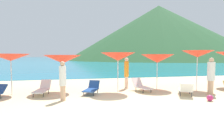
{
  "coord_description": "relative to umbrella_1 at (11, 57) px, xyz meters",
  "views": [
    {
      "loc": [
        -2.2,
        -6.93,
        1.99
      ],
      "look_at": [
        -0.01,
        3.53,
        1.2
      ],
      "focal_mm": 30.01,
      "sensor_mm": 36.0,
      "label": 1
    }
  ],
  "objects": [
    {
      "name": "ground_plane",
      "position": [
        5.33,
        6.43,
        -2.08
      ],
      "size": [
        50.0,
        100.0,
        0.3
      ],
      "primitive_type": "cube",
      "color": "beige"
    },
    {
      "name": "ocean_water",
      "position": [
        5.33,
        225.91,
        -1.92
      ],
      "size": [
        650.0,
        440.0,
        0.02
      ],
      "primitive_type": "cube",
      "color": "teal",
      "rests_on": "ground_plane"
    },
    {
      "name": "headland_hill",
      "position": [
        48.75,
        84.72,
        12.64
      ],
      "size": [
        97.53,
        97.53,
        29.13
      ],
      "primitive_type": "cone",
      "color": "#2D5B33",
      "rests_on": "ground_plane"
    },
    {
      "name": "umbrella_1",
      "position": [
        0.0,
        0.0,
        0.0
      ],
      "size": [
        2.0,
        2.0,
        2.11
      ],
      "color": "silver",
      "rests_on": "ground_plane"
    },
    {
      "name": "umbrella_2",
      "position": [
        2.58,
        0.28,
        -0.1
      ],
      "size": [
        2.24,
        2.24,
        2.06
      ],
      "color": "silver",
      "rests_on": "ground_plane"
    },
    {
      "name": "umbrella_3",
      "position": [
        5.57,
        -0.45,
        0.04
      ],
      "size": [
        2.1,
        2.1,
        2.19
      ],
      "color": "silver",
      "rests_on": "ground_plane"
    },
    {
      "name": "umbrella_4",
      "position": [
        8.18,
        0.12,
        -0.08
      ],
      "size": [
        2.08,
        2.08,
        2.1
      ],
      "color": "silver",
      "rests_on": "ground_plane"
    },
    {
      "name": "umbrella_5",
      "position": [
        10.35,
        -0.69,
        0.2
      ],
      "size": [
        1.92,
        1.92,
        2.33
      ],
      "color": "silver",
      "rests_on": "ground_plane"
    },
    {
      "name": "lounge_chair_0",
      "position": [
        1.56,
        -0.37,
        -1.62
      ],
      "size": [
        0.81,
        1.66,
        0.7
      ],
      "rotation": [
        0.0,
        0.0,
        -0.17
      ],
      "color": "white",
      "rests_on": "ground_plane"
    },
    {
      "name": "lounge_chair_3",
      "position": [
        4.08,
        -0.7,
        -1.64
      ],
      "size": [
        1.06,
        1.45,
        0.66
      ],
      "rotation": [
        0.0,
        0.0,
        -0.4
      ],
      "color": "#1E478C",
      "rests_on": "ground_plane"
    },
    {
      "name": "lounge_chair_4",
      "position": [
        8.68,
        -2.12,
        -1.6
      ],
      "size": [
        1.12,
        1.41,
        0.71
      ],
      "rotation": [
        0.0,
        0.0,
        2.67
      ],
      "color": "white",
      "rests_on": "ground_plane"
    },
    {
      "name": "lounge_chair_6",
      "position": [
        6.92,
        -0.55,
        -1.61
      ],
      "size": [
        0.85,
        1.56,
        0.71
      ],
      "rotation": [
        0.0,
        0.0,
        0.19
      ],
      "color": "white",
      "rests_on": "ground_plane"
    },
    {
      "name": "beachgoer_0",
      "position": [
        2.68,
        -1.96,
        -0.98
      ],
      "size": [
        0.3,
        0.3,
        1.77
      ],
      "rotation": [
        0.0,
        0.0,
        2.53
      ],
      "color": "#DBAA84",
      "rests_on": "ground_plane"
    },
    {
      "name": "beachgoer_1",
      "position": [
        10.09,
        -2.16,
        -0.91
      ],
      "size": [
        0.37,
        0.37,
        1.92
      ],
      "rotation": [
        0.0,
        0.0,
        3.3
      ],
      "color": "#DBAA84",
      "rests_on": "ground_plane"
    },
    {
      "name": "beachgoer_2",
      "position": [
        6.35,
        0.53,
        -0.89
      ],
      "size": [
        0.28,
        0.28,
        1.9
      ],
      "rotation": [
        0.0,
        0.0,
        2.12
      ],
      "color": "beige",
      "rests_on": "ground_plane"
    },
    {
      "name": "beach_ball",
      "position": [
        9.06,
        -3.38,
        -1.79
      ],
      "size": [
        0.27,
        0.27,
        0.27
      ],
      "primitive_type": "sphere",
      "color": "#D83372",
      "rests_on": "ground_plane"
    }
  ]
}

